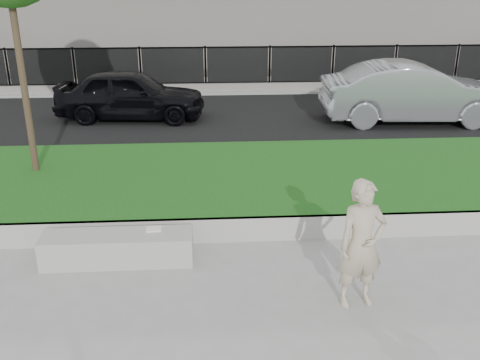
{
  "coord_description": "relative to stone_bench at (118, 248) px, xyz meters",
  "views": [
    {
      "loc": [
        -0.59,
        -6.4,
        3.94
      ],
      "look_at": [
        -0.11,
        1.2,
        0.96
      ],
      "focal_mm": 40.0,
      "sensor_mm": 36.0,
      "label": 1
    }
  ],
  "objects": [
    {
      "name": "ground",
      "position": [
        1.92,
        -0.52,
        -0.22
      ],
      "size": [
        90.0,
        90.0,
        0.0
      ],
      "primitive_type": "plane",
      "color": "gray",
      "rests_on": "ground"
    },
    {
      "name": "grass_bank",
      "position": [
        1.92,
        2.48,
        -0.02
      ],
      "size": [
        34.0,
        4.0,
        0.4
      ],
      "primitive_type": "cube",
      "color": "#0F3A0E",
      "rests_on": "ground"
    },
    {
      "name": "grass_kerb",
      "position": [
        1.92,
        0.52,
        -0.02
      ],
      "size": [
        34.0,
        0.08,
        0.4
      ],
      "primitive_type": "cube",
      "color": "#A2A098",
      "rests_on": "ground"
    },
    {
      "name": "street",
      "position": [
        1.92,
        7.98,
        -0.2
      ],
      "size": [
        34.0,
        7.0,
        0.04
      ],
      "primitive_type": "cube",
      "color": "black",
      "rests_on": "ground"
    },
    {
      "name": "far_pavement",
      "position": [
        1.92,
        12.48,
        -0.16
      ],
      "size": [
        34.0,
        3.0,
        0.12
      ],
      "primitive_type": "cube",
      "color": "gray",
      "rests_on": "ground"
    },
    {
      "name": "iron_fence",
      "position": [
        1.92,
        11.48,
        0.32
      ],
      "size": [
        32.0,
        0.3,
        1.5
      ],
      "color": "slate",
      "rests_on": "far_pavement"
    },
    {
      "name": "stone_bench",
      "position": [
        0.0,
        0.0,
        0.0
      ],
      "size": [
        2.15,
        0.54,
        0.44
      ],
      "primitive_type": "cube",
      "color": "#A2A098",
      "rests_on": "ground"
    },
    {
      "name": "man",
      "position": [
        3.18,
        -1.24,
        0.61
      ],
      "size": [
        0.67,
        0.5,
        1.67
      ],
      "primitive_type": "imported",
      "rotation": [
        0.0,
        0.0,
        0.17
      ],
      "color": "#BEAD92",
      "rests_on": "ground"
    },
    {
      "name": "book",
      "position": [
        0.52,
        0.11,
        0.23
      ],
      "size": [
        0.23,
        0.17,
        0.03
      ],
      "primitive_type": "cube",
      "rotation": [
        0.0,
        0.0,
        0.06
      ],
      "color": "white",
      "rests_on": "stone_bench"
    },
    {
      "name": "car_dark",
      "position": [
        -0.79,
        8.04,
        0.52
      ],
      "size": [
        4.24,
        2.03,
        1.4
      ],
      "primitive_type": "imported",
      "rotation": [
        0.0,
        0.0,
        1.48
      ],
      "color": "black",
      "rests_on": "street"
    },
    {
      "name": "car_silver",
      "position": [
        6.98,
        7.2,
        0.63
      ],
      "size": [
        5.03,
        1.98,
        1.63
      ],
      "primitive_type": "imported",
      "rotation": [
        0.0,
        0.0,
        1.52
      ],
      "color": "#919498",
      "rests_on": "street"
    }
  ]
}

